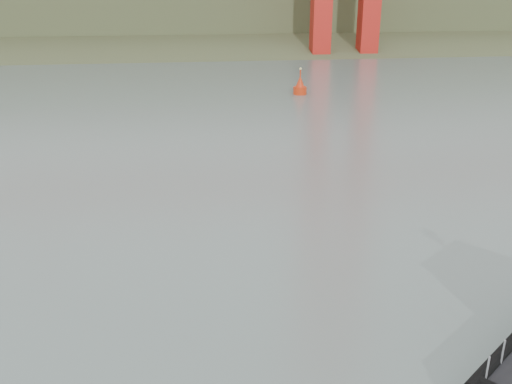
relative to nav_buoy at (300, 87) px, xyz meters
The scene contains 2 objects.
ground 45.55m from the nav_buoy, 101.02° to the right, with size 400.00×400.00×0.00m, color #52625C.
nav_buoy is the anchor object (origin of this frame).
Camera 1 is at (-4.27, -19.12, 13.21)m, focal length 40.00 mm.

